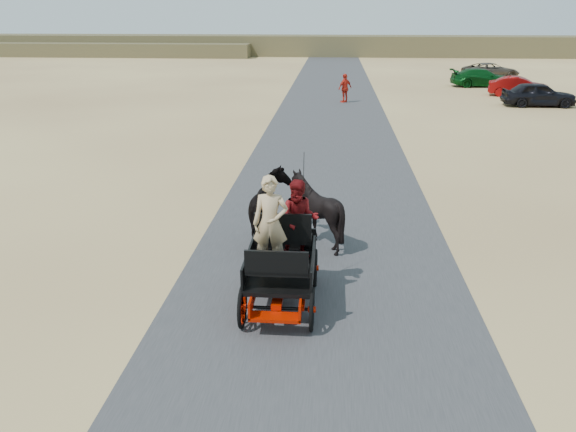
# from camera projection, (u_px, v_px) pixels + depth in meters

# --- Properties ---
(ground) EXTENTS (140.00, 140.00, 0.00)m
(ground) POSITION_uv_depth(u_px,v_px,m) (321.00, 269.00, 12.23)
(ground) COLOR tan
(road) EXTENTS (6.00, 140.00, 0.01)m
(road) POSITION_uv_depth(u_px,v_px,m) (321.00, 269.00, 12.23)
(road) COLOR #38383A
(road) RESTS_ON ground
(ridge_far) EXTENTS (140.00, 6.00, 2.40)m
(ridge_far) POSITION_uv_depth(u_px,v_px,m) (334.00, 46.00, 69.84)
(ridge_far) COLOR brown
(ridge_far) RESTS_ON ground
(ridge_near) EXTENTS (40.00, 4.00, 1.60)m
(ridge_near) POSITION_uv_depth(u_px,v_px,m) (88.00, 50.00, 68.50)
(ridge_near) COLOR brown
(ridge_near) RESTS_ON ground
(carriage) EXTENTS (1.30, 2.40, 0.72)m
(carriage) POSITION_uv_depth(u_px,v_px,m) (281.00, 286.00, 10.71)
(carriage) COLOR black
(carriage) RESTS_ON ground
(horse_left) EXTENTS (0.91, 2.01, 1.70)m
(horse_left) POSITION_uv_depth(u_px,v_px,m) (270.00, 209.00, 13.39)
(horse_left) COLOR black
(horse_left) RESTS_ON ground
(horse_right) EXTENTS (1.37, 1.54, 1.70)m
(horse_right) POSITION_uv_depth(u_px,v_px,m) (316.00, 210.00, 13.31)
(horse_right) COLOR black
(horse_right) RESTS_ON ground
(driver_man) EXTENTS (0.66, 0.43, 1.80)m
(driver_man) POSITION_uv_depth(u_px,v_px,m) (270.00, 223.00, 10.34)
(driver_man) COLOR tan
(driver_man) RESTS_ON carriage
(passenger_woman) EXTENTS (0.77, 0.60, 1.58)m
(passenger_woman) POSITION_uv_depth(u_px,v_px,m) (299.00, 219.00, 10.85)
(passenger_woman) COLOR #660C0F
(passenger_woman) RESTS_ON carriage
(pedestrian) EXTENTS (1.03, 0.99, 1.73)m
(pedestrian) POSITION_uv_depth(u_px,v_px,m) (345.00, 88.00, 34.14)
(pedestrian) COLOR red
(pedestrian) RESTS_ON ground
(car_a) EXTENTS (4.10, 1.66, 1.40)m
(car_a) POSITION_uv_depth(u_px,v_px,m) (539.00, 94.00, 32.82)
(car_a) COLOR black
(car_a) RESTS_ON ground
(car_b) EXTENTS (4.03, 2.23, 1.26)m
(car_b) POSITION_uv_depth(u_px,v_px,m) (519.00, 87.00, 36.65)
(car_b) COLOR maroon
(car_b) RESTS_ON ground
(car_c) EXTENTS (4.58, 2.08, 1.30)m
(car_c) POSITION_uv_depth(u_px,v_px,m) (482.00, 78.00, 41.36)
(car_c) COLOR #0C4C19
(car_c) RESTS_ON ground
(car_d) EXTENTS (4.89, 2.97, 1.27)m
(car_d) POSITION_uv_depth(u_px,v_px,m) (491.00, 71.00, 46.30)
(car_d) COLOR brown
(car_d) RESTS_ON ground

